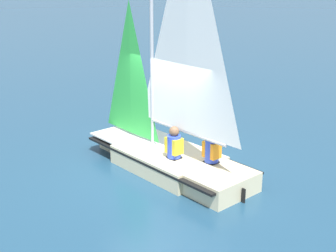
{
  "coord_description": "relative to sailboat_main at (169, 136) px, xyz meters",
  "views": [
    {
      "loc": [
        8.82,
        -4.53,
        4.34
      ],
      "look_at": [
        0.0,
        0.0,
        1.03
      ],
      "focal_mm": 50.0,
      "sensor_mm": 36.0,
      "label": 1
    }
  ],
  "objects": [
    {
      "name": "sailboat_main",
      "position": [
        0.0,
        0.0,
        0.0
      ],
      "size": [
        4.53,
        2.56,
        5.8
      ],
      "rotation": [
        0.0,
        0.0,
        3.39
      ],
      "color": "beige",
      "rests_on": "ground_plane"
    },
    {
      "name": "sailor_helm",
      "position": [
        0.39,
        -0.09,
        -0.18
      ],
      "size": [
        0.39,
        0.36,
        1.16
      ],
      "rotation": [
        0.0,
        0.0,
        3.39
      ],
      "color": "black",
      "rests_on": "ground_plane"
    },
    {
      "name": "ground_plane",
      "position": [
        -0.05,
        -0.01,
        -0.8
      ],
      "size": [
        260.0,
        260.0,
        0.0
      ],
      "primitive_type": "plane",
      "color": "navy"
    },
    {
      "name": "sailor_crew",
      "position": [
        0.97,
        0.51,
        -0.17
      ],
      "size": [
        0.39,
        0.36,
        1.16
      ],
      "rotation": [
        0.0,
        0.0,
        3.39
      ],
      "color": "black",
      "rests_on": "ground_plane"
    }
  ]
}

